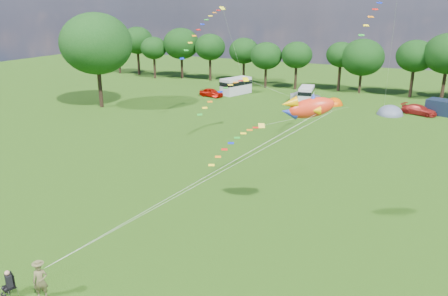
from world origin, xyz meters
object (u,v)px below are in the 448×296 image
at_px(big_tree, 96,44).
at_px(tent_orange, 334,105).
at_px(tent_greyblue, 390,115).
at_px(car_b, 306,97).
at_px(camp_chair, 9,280).
at_px(campervan_c, 306,94).
at_px(fish_kite, 307,108).
at_px(car_c, 419,110).
at_px(car_a, 211,93).
at_px(kite_flyer, 40,281).
at_px(campervan_b, 236,85).

distance_m(big_tree, tent_orange, 35.44).
bearing_deg(tent_greyblue, car_b, 166.85).
relative_size(tent_orange, camp_chair, 1.97).
relative_size(campervan_c, fish_kite, 1.47).
bearing_deg(tent_greyblue, car_c, 27.31).
bearing_deg(big_tree, fish_kite, -31.58).
height_order(car_a, campervan_c, campervan_c).
xyz_separation_m(big_tree, camp_chair, (25.63, -35.73, -8.13)).
relative_size(big_tree, car_b, 3.03).
relative_size(kite_flyer, fish_kite, 0.59).
height_order(campervan_b, camp_chair, campervan_b).
distance_m(car_b, tent_orange, 4.48).
bearing_deg(campervan_c, fish_kite, -173.82).
distance_m(big_tree, kite_flyer, 45.19).
height_order(car_c, fish_kite, fish_kite).
bearing_deg(tent_greyblue, kite_flyer, -102.67).
height_order(car_c, camp_chair, camp_chair).
bearing_deg(campervan_b, big_tree, 161.16).
relative_size(car_c, tent_orange, 1.53).
bearing_deg(big_tree, camp_chair, -54.35).
distance_m(tent_greyblue, kite_flyer, 50.26).
bearing_deg(camp_chair, tent_greyblue, 99.69).
distance_m(car_b, kite_flyer, 52.02).
relative_size(car_b, tent_orange, 1.50).
bearing_deg(tent_greyblue, fish_kite, -92.07).
bearing_deg(tent_orange, car_b, 177.19).
xyz_separation_m(tent_greyblue, kite_flyer, (-11.02, -49.03, 0.98)).
bearing_deg(kite_flyer, fish_kite, 11.70).
xyz_separation_m(car_a, car_c, (30.89, 1.99, -0.02)).
bearing_deg(fish_kite, camp_chair, -157.72).
distance_m(campervan_c, fish_kite, 41.73).
bearing_deg(camp_chair, car_a, 130.63).
bearing_deg(car_a, campervan_b, -26.50).
distance_m(car_b, fish_kite, 41.83).
bearing_deg(kite_flyer, tent_orange, 46.55).
bearing_deg(tent_greyblue, tent_orange, 161.63).
relative_size(campervan_b, tent_orange, 2.04).
distance_m(car_a, fish_kite, 45.41).
xyz_separation_m(big_tree, campervan_b, (13.40, 17.57, -7.57)).
bearing_deg(tent_orange, campervan_c, 177.09).
xyz_separation_m(car_a, campervan_b, (2.56, 3.91, 0.76)).
bearing_deg(camp_chair, campervan_b, 126.88).
xyz_separation_m(car_a, kite_flyer, (16.39, -48.83, 0.31)).
relative_size(big_tree, car_c, 2.98).
xyz_separation_m(big_tree, car_b, (25.57, 16.83, -8.25)).
distance_m(car_c, camp_chair, 53.85).
bearing_deg(campervan_b, tent_orange, -74.84).
height_order(campervan_b, tent_orange, campervan_b).
height_order(campervan_c, kite_flyer, campervan_c).
xyz_separation_m(big_tree, campervan_c, (25.65, 16.83, -7.78)).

